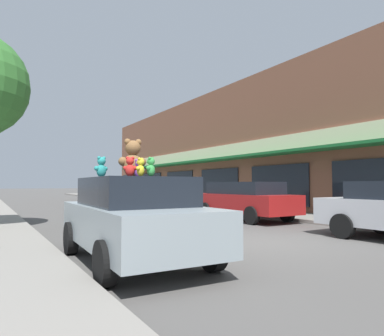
{
  "coord_description": "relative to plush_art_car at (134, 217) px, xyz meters",
  "views": [
    {
      "loc": [
        -5.67,
        -6.49,
        1.41
      ],
      "look_at": [
        0.04,
        2.85,
        1.95
      ],
      "focal_mm": 32.0,
      "sensor_mm": 36.0,
      "label": 1
    }
  ],
  "objects": [
    {
      "name": "teddy_bear_red",
      "position": [
        -0.38,
        -0.76,
        0.88
      ],
      "size": [
        0.23,
        0.21,
        0.32
      ],
      "rotation": [
        0.0,
        0.0,
        2.49
      ],
      "color": "red",
      "rests_on": "plush_art_car"
    },
    {
      "name": "teddy_bear_giant",
      "position": [
        0.1,
        0.35,
        1.1
      ],
      "size": [
        0.57,
        0.37,
        0.77
      ],
      "rotation": [
        0.0,
        0.0,
        3.01
      ],
      "color": "olive",
      "rests_on": "plush_art_car"
    },
    {
      "name": "sidewalk_far",
      "position": [
        8.94,
        0.54,
        -0.75
      ],
      "size": [
        2.58,
        90.0,
        0.14
      ],
      "color": "gray",
      "rests_on": "ground_plane"
    },
    {
      "name": "plush_art_car",
      "position": [
        0.0,
        0.0,
        0.0
      ],
      "size": [
        2.08,
        4.21,
        1.54
      ],
      "rotation": [
        0.0,
        0.0,
        -0.04
      ],
      "color": "#8C999E",
      "rests_on": "ground_plane"
    },
    {
      "name": "ground_plane",
      "position": [
        3.28,
        0.54,
        -0.81
      ],
      "size": [
        260.0,
        260.0,
        0.0
      ],
      "primitive_type": "plane",
      "color": "#514F4C"
    },
    {
      "name": "storefront_row",
      "position": [
        15.27,
        8.91,
        2.93
      ],
      "size": [
        11.26,
        40.39,
        7.5
      ],
      "color": "brown",
      "rests_on": "ground_plane"
    },
    {
      "name": "teddy_bear_teal",
      "position": [
        -0.59,
        0.1,
        0.91
      ],
      "size": [
        0.29,
        0.2,
        0.38
      ],
      "rotation": [
        0.0,
        0.0,
        3.49
      ],
      "color": "teal",
      "rests_on": "plush_art_car"
    },
    {
      "name": "teddy_bear_yellow",
      "position": [
        -0.28,
        -0.93,
        0.87
      ],
      "size": [
        0.2,
        0.2,
        0.3
      ],
      "rotation": [
        0.0,
        0.0,
        3.9
      ],
      "color": "yellow",
      "rests_on": "plush_art_car"
    },
    {
      "name": "teddy_bear_purple",
      "position": [
        0.12,
        0.1,
        0.9
      ],
      "size": [
        0.26,
        0.17,
        0.36
      ],
      "rotation": [
        0.0,
        0.0,
        3.22
      ],
      "color": "purple",
      "rests_on": "plush_art_car"
    },
    {
      "name": "parked_car_far_center",
      "position": [
        6.59,
        4.72,
        0.02
      ],
      "size": [
        1.95,
        4.66,
        1.52
      ],
      "color": "maroon",
      "rests_on": "ground_plane"
    },
    {
      "name": "teddy_bear_green",
      "position": [
        -0.14,
        -1.02,
        0.88
      ],
      "size": [
        0.21,
        0.2,
        0.31
      ],
      "rotation": [
        0.0,
        0.0,
        3.85
      ],
      "color": "green",
      "rests_on": "plush_art_car"
    }
  ]
}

